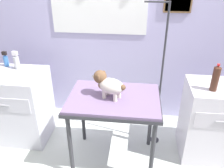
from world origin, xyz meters
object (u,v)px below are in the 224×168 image
Objects in this scene: grooming_arm at (160,86)px; counter_left at (15,106)px; soda_bottle at (215,78)px; grooming_table at (114,104)px; dog at (108,84)px; cabinet_right at (214,122)px; detangler_spray at (16,61)px.

counter_left is at bearing -177.39° from grooming_arm.
soda_bottle is (0.50, -0.22, 0.23)m from grooming_arm.
grooming_table is 1.03m from soda_bottle.
dog is at bearing -146.50° from grooming_arm.
dog is 1.30m from cabinet_right.
detangler_spray is (-1.21, 0.42, 0.24)m from grooming_table.
grooming_arm is 6.02× the size of soda_bottle.
soda_bottle is at bearing -145.58° from cabinet_right.
detangler_spray reaches higher than dog.
grooming_arm is at bearing 156.67° from soda_bottle.
dog is (-0.54, -0.36, 0.17)m from grooming_arm.
soda_bottle reaches higher than counter_left.
grooming_table is at bearing -143.61° from grooming_arm.
detangler_spray is at bearing 160.17° from dog.
grooming_table is 1.06× the size of counter_left.
grooming_arm reaches higher than soda_bottle.
grooming_arm reaches higher than detangler_spray.
soda_bottle is (2.25, -0.14, 0.58)m from counter_left.
grooming_arm reaches higher than dog.
counter_left is (-1.75, -0.08, -0.35)m from grooming_arm.
dog reaches higher than counter_left.
counter_left is (-1.27, 0.28, -0.30)m from grooming_table.
grooming_arm is at bearing 168.42° from cabinet_right.
grooming_table is 0.55× the size of grooming_arm.
counter_left is 2.33m from soda_bottle.
grooming_arm is 1.91× the size of cabinet_right.
dog is 1.05m from soda_bottle.
grooming_table is at bearing -168.48° from cabinet_right.
counter_left is at bearing 167.75° from grooming_table.
dog is 1.64× the size of detangler_spray.
cabinet_right is at bearing -4.65° from detangler_spray.
counter_left is 3.14× the size of soda_bottle.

